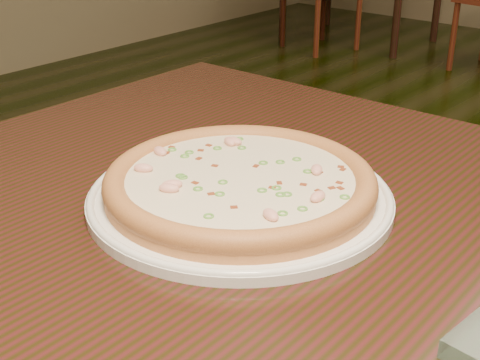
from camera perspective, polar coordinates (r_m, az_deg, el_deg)
The scene contains 3 objects.
hero_table at distance 0.84m, azimuth 8.64°, elevation -9.12°, with size 1.20×0.80×0.75m.
plate at distance 0.81m, azimuth 0.00°, elevation -1.37°, with size 0.37×0.37×0.02m.
pizza at distance 0.80m, azimuth -0.01°, elevation -0.19°, with size 0.33×0.33×0.03m.
Camera 1 is at (0.08, -0.67, 1.12)m, focal length 50.00 mm.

